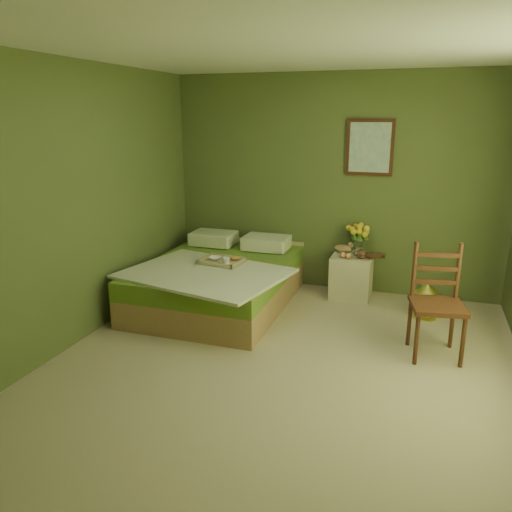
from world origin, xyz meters
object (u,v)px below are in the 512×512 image
(nightstand, at_px, (352,269))
(birdcage, at_px, (427,301))
(bed, at_px, (220,277))
(chair, at_px, (438,294))

(nightstand, height_order, birdcage, nightstand)
(bed, bearing_deg, birdcage, 7.41)
(nightstand, height_order, chair, chair)
(bed, distance_m, nightstand, 1.58)
(nightstand, bearing_deg, chair, -53.04)
(bed, distance_m, birdcage, 2.29)
(chair, distance_m, birdcage, 0.91)
(bed, height_order, nightstand, bed)
(bed, height_order, chair, bed)
(nightstand, bearing_deg, birdcage, -25.39)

